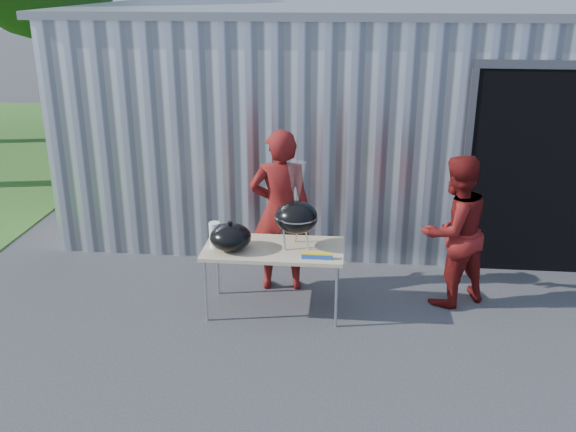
# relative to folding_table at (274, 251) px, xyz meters

# --- Properties ---
(ground) EXTENTS (80.00, 80.00, 0.00)m
(ground) POSITION_rel_folding_table_xyz_m (0.13, -0.36, -0.71)
(ground) COLOR #313134
(building) EXTENTS (8.20, 6.20, 3.10)m
(building) POSITION_rel_folding_table_xyz_m (1.04, 4.23, 0.83)
(building) COLOR silver
(building) RESTS_ON ground
(folding_table) EXTENTS (1.50, 0.75, 0.75)m
(folding_table) POSITION_rel_folding_table_xyz_m (0.00, 0.00, 0.00)
(folding_table) COLOR tan
(folding_table) RESTS_ON ground
(kettle_grill) EXTENTS (0.47, 0.47, 0.94)m
(kettle_grill) POSITION_rel_folding_table_xyz_m (0.24, 0.03, 0.46)
(kettle_grill) COLOR black
(kettle_grill) RESTS_ON folding_table
(grill_lid) EXTENTS (0.44, 0.44, 0.32)m
(grill_lid) POSITION_rel_folding_table_xyz_m (-0.45, -0.10, 0.18)
(grill_lid) COLOR black
(grill_lid) RESTS_ON folding_table
(paper_towels) EXTENTS (0.12, 0.12, 0.28)m
(paper_towels) POSITION_rel_folding_table_xyz_m (-0.63, -0.05, 0.18)
(paper_towels) COLOR white
(paper_towels) RESTS_ON folding_table
(white_tub) EXTENTS (0.20, 0.15, 0.10)m
(white_tub) POSITION_rel_folding_table_xyz_m (-0.55, 0.22, 0.09)
(white_tub) COLOR white
(white_tub) RESTS_ON folding_table
(foil_box) EXTENTS (0.32, 0.05, 0.06)m
(foil_box) POSITION_rel_folding_table_xyz_m (0.48, -0.25, 0.07)
(foil_box) COLOR #1B4EB5
(foil_box) RESTS_ON folding_table
(person_cook) EXTENTS (0.75, 0.54, 1.92)m
(person_cook) POSITION_rel_folding_table_xyz_m (0.01, 0.57, 0.25)
(person_cook) COLOR maroon
(person_cook) RESTS_ON ground
(person_bystander) EXTENTS (1.05, 0.99, 1.71)m
(person_bystander) POSITION_rel_folding_table_xyz_m (1.95, 0.39, 0.15)
(person_bystander) COLOR maroon
(person_bystander) RESTS_ON ground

